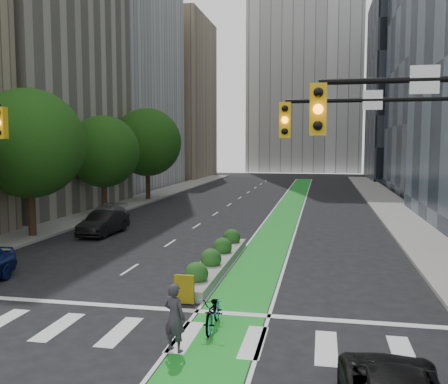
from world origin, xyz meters
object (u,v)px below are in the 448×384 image
at_px(median_planter, 216,260).
at_px(parked_car_left_mid, 104,223).
at_px(bicycle, 213,311).
at_px(cyclist, 175,317).
at_px(parked_car_left_far, 106,217).

distance_m(median_planter, parked_car_left_mid, 10.81).
bearing_deg(bicycle, parked_car_left_mid, 123.17).
bearing_deg(cyclist, parked_car_left_far, -37.78).
relative_size(parked_car_left_mid, parked_car_left_far, 0.90).
bearing_deg(parked_car_left_mid, median_planter, -36.20).
height_order(parked_car_left_mid, parked_car_left_far, parked_car_left_mid).
bearing_deg(cyclist, median_planter, -62.15).
xyz_separation_m(bicycle, parked_car_left_mid, (-9.95, 13.91, 0.19)).
bearing_deg(median_planter, parked_car_left_mid, 141.74).
bearing_deg(parked_car_left_far, parked_car_left_mid, -73.92).
relative_size(cyclist, parked_car_left_far, 0.38).
distance_m(parked_car_left_mid, parked_car_left_far, 2.81).
height_order(bicycle, parked_car_left_mid, parked_car_left_mid).
bearing_deg(cyclist, parked_car_left_mid, -36.65).
xyz_separation_m(median_planter, parked_car_left_mid, (-8.48, 6.69, 0.35)).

